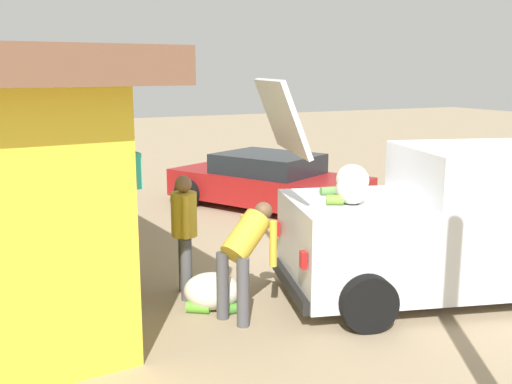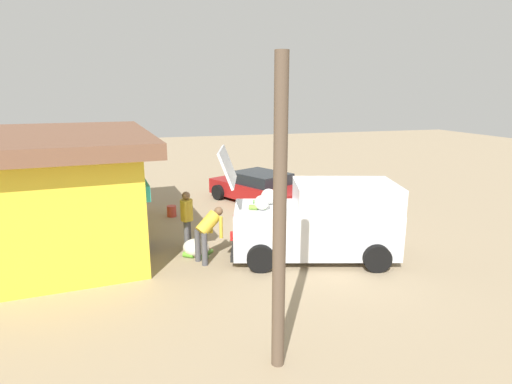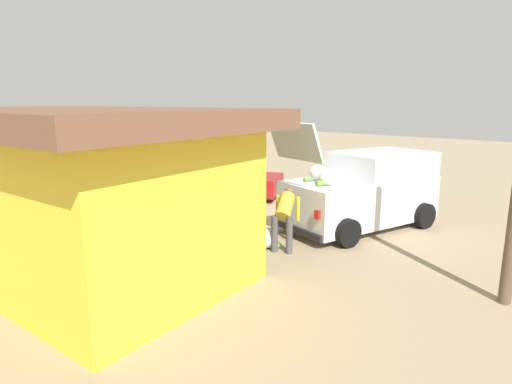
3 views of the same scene
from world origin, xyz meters
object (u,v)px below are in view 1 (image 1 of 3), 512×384
at_px(paint_bucket, 116,228).
at_px(parked_sedan, 268,182).
at_px(delivery_van, 456,222).
at_px(vendor_standing, 184,227).
at_px(unloaded_banana_pile, 213,292).
at_px(customer_bending, 244,250).

bearing_deg(paint_bucket, parked_sedan, -74.50).
relative_size(delivery_van, parked_sedan, 1.03).
height_order(parked_sedan, vendor_standing, vendor_standing).
xyz_separation_m(unloaded_banana_pile, paint_bucket, (3.81, 0.32, -0.03)).
xyz_separation_m(delivery_van, paint_bucket, (4.69, 3.44, -0.79)).
bearing_deg(parked_sedan, delivery_van, 178.84).
bearing_deg(paint_bucket, delivery_van, -143.78).
bearing_deg(parked_sedan, paint_bucket, 105.50).
bearing_deg(delivery_van, vendor_standing, 65.59).
xyz_separation_m(delivery_van, unloaded_banana_pile, (0.88, 3.12, -0.76)).
bearing_deg(customer_bending, paint_bucket, 7.62).
xyz_separation_m(delivery_van, customer_bending, (0.47, 2.87, -0.13)).
distance_m(parked_sedan, customer_bending, 6.02).
height_order(vendor_standing, unloaded_banana_pile, vendor_standing).
xyz_separation_m(delivery_van, vendor_standing, (1.48, 3.27, -0.04)).
relative_size(delivery_van, customer_bending, 3.46).
distance_m(parked_sedan, unloaded_banana_pile, 5.80).
bearing_deg(vendor_standing, delivery_van, -114.41).
relative_size(customer_bending, paint_bucket, 3.62).
height_order(parked_sedan, paint_bucket, parked_sedan).
height_order(delivery_van, paint_bucket, delivery_van).
xyz_separation_m(vendor_standing, unloaded_banana_pile, (-0.60, -0.14, -0.72)).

